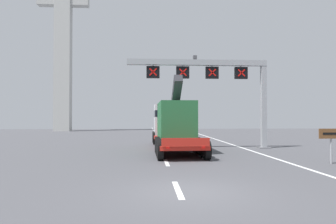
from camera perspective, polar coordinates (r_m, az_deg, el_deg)
ground at (r=10.50m, az=3.92°, el=-14.46°), size 112.00×112.00×0.00m
lane_markings at (r=38.91m, az=-2.23°, el=-4.60°), size 0.20×71.98×0.01m
edge_line_right at (r=23.51m, az=15.16°, el=-6.93°), size 0.20×63.00×0.01m
overhead_lane_gantry at (r=24.94m, az=8.80°, el=6.39°), size 11.31×0.90×7.32m
heavy_haul_truck_red at (r=25.08m, az=0.78°, el=-2.05°), size 3.13×14.09×5.30m
tourist_info_sign_brown at (r=18.47m, az=27.87°, el=-4.14°), size 1.38×0.15×1.85m
bridge_pylon_distant at (r=60.89m, az=-18.73°, el=14.96°), size 9.00×2.00×37.50m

